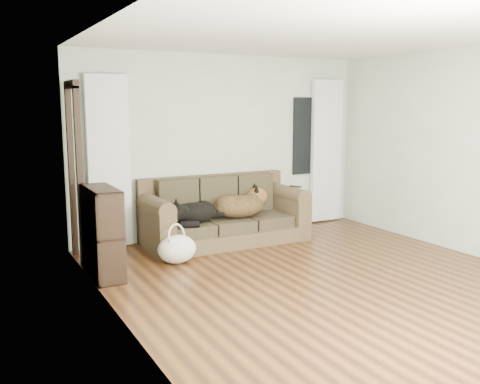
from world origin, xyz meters
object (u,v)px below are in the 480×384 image
dog_black_lab (192,213)px  bookshelf (102,232)px  dog_shepherd (241,206)px  sofa (225,210)px  tote_bag (177,250)px

dog_black_lab → bookshelf: size_ratio=0.65×
dog_shepherd → dog_black_lab: bearing=5.1°
dog_shepherd → sofa: bearing=-7.6°
dog_black_lab → tote_bag: 0.73m
tote_bag → bookshelf: 0.97m
dog_shepherd → tote_bag: dog_shepherd is taller
tote_bag → dog_black_lab: bearing=51.4°
tote_bag → dog_shepherd: bearing=26.5°
tote_bag → sofa: bearing=32.8°
tote_bag → bookshelf: bookshelf is taller
dog_shepherd → bookshelf: 2.20m
dog_black_lab → tote_bag: size_ratio=1.37×
bookshelf → dog_shepherd: bearing=10.6°
dog_black_lab → bookshelf: bearing=-159.5°
sofa → dog_black_lab: (-0.55, -0.11, 0.03)m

